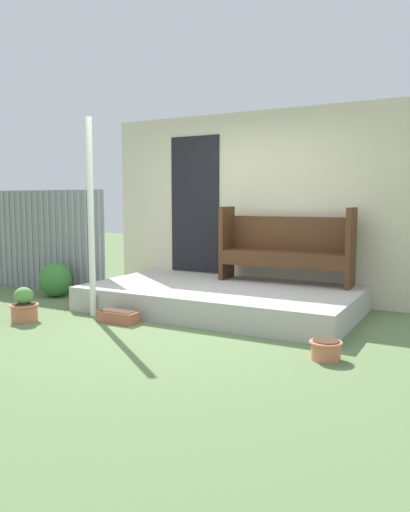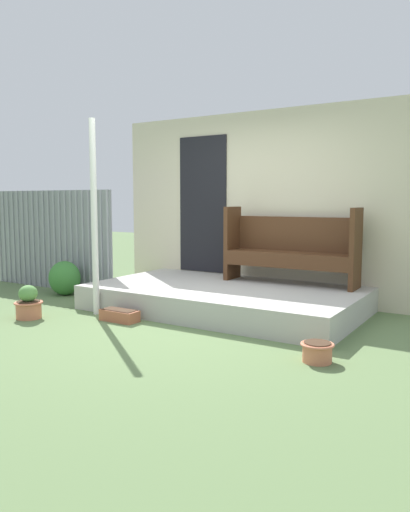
{
  "view_description": "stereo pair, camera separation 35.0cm",
  "coord_description": "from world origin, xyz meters",
  "px_view_note": "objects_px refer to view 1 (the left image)",
  "views": [
    {
      "loc": [
        2.76,
        -4.58,
        1.38
      ],
      "look_at": [
        0.1,
        0.33,
        0.75
      ],
      "focal_mm": 35.0,
      "sensor_mm": 36.0,
      "label": 1
    },
    {
      "loc": [
        3.07,
        -4.41,
        1.38
      ],
      "look_at": [
        0.1,
        0.33,
        0.75
      ],
      "focal_mm": 35.0,
      "sensor_mm": 36.0,
      "label": 2
    }
  ],
  "objects_px": {
    "bench": "(286,245)",
    "planter_box_rect": "(119,317)",
    "shrub_by_fence": "(55,280)",
    "flower_pot_middle": "(326,349)",
    "flower_pot_left": "(24,306)",
    "support_post": "(91,218)"
  },
  "relations": [
    {
      "from": "flower_pot_middle",
      "to": "planter_box_rect",
      "type": "height_order",
      "value": "flower_pot_middle"
    },
    {
      "from": "support_post",
      "to": "planter_box_rect",
      "type": "bearing_deg",
      "value": -14.6
    },
    {
      "from": "flower_pot_middle",
      "to": "flower_pot_left",
      "type": "bearing_deg",
      "value": -175.62
    },
    {
      "from": "flower_pot_middle",
      "to": "shrub_by_fence",
      "type": "relative_size",
      "value": 0.58
    },
    {
      "from": "support_post",
      "to": "flower_pot_left",
      "type": "height_order",
      "value": "support_post"
    },
    {
      "from": "bench",
      "to": "flower_pot_middle",
      "type": "xyz_separation_m",
      "value": [
        1.07,
        -1.99,
        -0.7
      ]
    },
    {
      "from": "bench",
      "to": "flower_pot_left",
      "type": "xyz_separation_m",
      "value": [
        -2.34,
        -2.25,
        -0.63
      ]
    },
    {
      "from": "bench",
      "to": "flower_pot_middle",
      "type": "relative_size",
      "value": 6.01
    },
    {
      "from": "support_post",
      "to": "shrub_by_fence",
      "type": "bearing_deg",
      "value": 152.77
    },
    {
      "from": "support_post",
      "to": "bench",
      "type": "relative_size",
      "value": 1.34
    },
    {
      "from": "planter_box_rect",
      "to": "shrub_by_fence",
      "type": "height_order",
      "value": "shrub_by_fence"
    },
    {
      "from": "flower_pot_left",
      "to": "flower_pot_middle",
      "type": "relative_size",
      "value": 1.36
    },
    {
      "from": "flower_pot_middle",
      "to": "shrub_by_fence",
      "type": "height_order",
      "value": "shrub_by_fence"
    },
    {
      "from": "flower_pot_left",
      "to": "planter_box_rect",
      "type": "distance_m",
      "value": 1.1
    },
    {
      "from": "planter_box_rect",
      "to": "bench",
      "type": "bearing_deg",
      "value": 53.2
    },
    {
      "from": "support_post",
      "to": "shrub_by_fence",
      "type": "distance_m",
      "value": 1.69
    },
    {
      "from": "flower_pot_left",
      "to": "shrub_by_fence",
      "type": "height_order",
      "value": "shrub_by_fence"
    },
    {
      "from": "flower_pot_left",
      "to": "flower_pot_middle",
      "type": "height_order",
      "value": "flower_pot_left"
    },
    {
      "from": "support_post",
      "to": "planter_box_rect",
      "type": "distance_m",
      "value": 1.21
    },
    {
      "from": "support_post",
      "to": "flower_pot_middle",
      "type": "height_order",
      "value": "support_post"
    },
    {
      "from": "bench",
      "to": "planter_box_rect",
      "type": "xyz_separation_m",
      "value": [
        -1.34,
        -1.79,
        -0.73
      ]
    },
    {
      "from": "flower_pot_middle",
      "to": "shrub_by_fence",
      "type": "distance_m",
      "value": 4.27
    }
  ]
}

